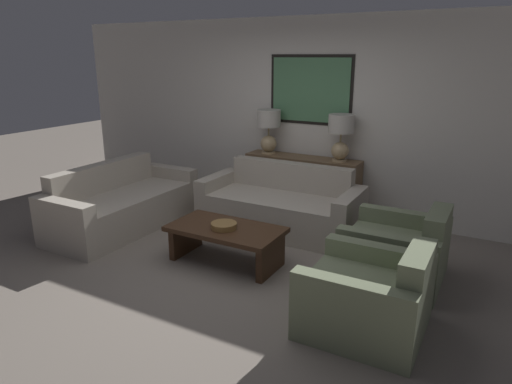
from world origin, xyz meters
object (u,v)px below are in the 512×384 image
at_px(console_table, 302,186).
at_px(table_lamp_left, 269,127).
at_px(coffee_table, 226,236).
at_px(table_lamp_right, 341,133).
at_px(decorative_bowl, 224,226).
at_px(couch_by_back_wall, 281,207).
at_px(armchair_near_back_wall, 397,253).
at_px(armchair_near_camera, 369,299).
at_px(couch_by_side, 122,205).

bearing_deg(console_table, table_lamp_left, 180.00).
bearing_deg(coffee_table, table_lamp_right, 72.01).
xyz_separation_m(table_lamp_left, decorative_bowl, (0.45, -1.88, -0.76)).
bearing_deg(decorative_bowl, table_lamp_right, 72.40).
height_order(console_table, table_lamp_left, table_lamp_left).
xyz_separation_m(couch_by_back_wall, armchair_near_back_wall, (1.61, -0.66, -0.01)).
relative_size(decorative_bowl, armchair_near_back_wall, 0.29).
xyz_separation_m(table_lamp_left, coffee_table, (0.45, -1.84, -0.89)).
height_order(armchair_near_back_wall, armchair_near_camera, same).
distance_m(console_table, armchair_near_camera, 2.85).
height_order(console_table, armchair_near_back_wall, console_table).
xyz_separation_m(decorative_bowl, armchair_near_camera, (1.68, -0.47, -0.16)).
relative_size(coffee_table, armchair_near_back_wall, 1.30).
relative_size(table_lamp_left, coffee_table, 0.50).
relative_size(console_table, coffee_table, 1.32).
height_order(couch_by_back_wall, armchair_near_back_wall, couch_by_back_wall).
bearing_deg(decorative_bowl, couch_by_side, 170.48).
xyz_separation_m(couch_by_back_wall, armchair_near_camera, (1.61, -1.68, -0.01)).
bearing_deg(console_table, decorative_bowl, -92.18).
bearing_deg(decorative_bowl, armchair_near_back_wall, 18.07).
distance_m(console_table, table_lamp_right, 0.94).
distance_m(decorative_bowl, armchair_near_back_wall, 1.77).
bearing_deg(table_lamp_left, armchair_near_back_wall, -31.91).
bearing_deg(armchair_near_back_wall, couch_by_side, -175.77).
relative_size(couch_by_side, coffee_table, 1.67).
xyz_separation_m(couch_by_side, coffee_table, (1.75, -0.26, 0.01)).
distance_m(table_lamp_left, coffee_table, 2.09).
bearing_deg(armchair_near_camera, decorative_bowl, 164.34).
distance_m(console_table, table_lamp_left, 0.94).
height_order(table_lamp_left, table_lamp_right, same).
bearing_deg(decorative_bowl, coffee_table, 92.32).
relative_size(couch_by_back_wall, coffee_table, 1.67).
bearing_deg(table_lamp_left, armchair_near_camera, -47.74).
height_order(console_table, armchair_near_camera, console_table).
distance_m(table_lamp_left, couch_by_side, 2.24).
relative_size(table_lamp_right, armchair_near_back_wall, 0.66).
bearing_deg(table_lamp_right, table_lamp_left, 180.00).
height_order(console_table, decorative_bowl, console_table).
distance_m(table_lamp_right, couch_by_back_wall, 1.24).
bearing_deg(armchair_near_camera, coffee_table, 163.14).
xyz_separation_m(table_lamp_right, armchair_near_camera, (1.08, -2.35, -0.91)).
height_order(table_lamp_left, armchair_near_back_wall, table_lamp_left).
xyz_separation_m(table_lamp_right, armchair_near_back_wall, (1.08, -1.33, -0.91)).
distance_m(table_lamp_right, armchair_near_back_wall, 1.94).
distance_m(couch_by_back_wall, armchair_near_back_wall, 1.74).
relative_size(couch_by_back_wall, couch_by_side, 1.00).
bearing_deg(table_lamp_right, couch_by_back_wall, -128.32).
relative_size(table_lamp_right, coffee_table, 0.50).
bearing_deg(couch_by_back_wall, armchair_near_back_wall, -22.46).
xyz_separation_m(table_lamp_left, armchair_near_camera, (2.13, -2.35, -0.91)).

